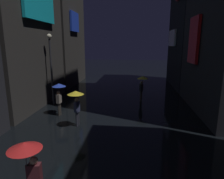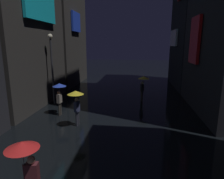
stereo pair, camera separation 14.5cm
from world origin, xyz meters
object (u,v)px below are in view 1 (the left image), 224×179
Objects in this scene: pedestrian_foreground_right_red at (28,158)px; streetlamp_left_far at (51,61)px; pedestrian_midstreet_centre_yellow at (142,82)px; pedestrian_far_right_yellow at (76,99)px; pedestrian_near_crossing_blue at (59,90)px.

streetlamp_left_far is (-3.52, 9.95, 1.70)m from pedestrian_foreground_right_red.
pedestrian_midstreet_centre_yellow is 12.02m from pedestrian_foreground_right_red.
streetlamp_left_far is at bearing -167.13° from pedestrian_midstreet_centre_yellow.
pedestrian_midstreet_centre_yellow is at bearing 55.72° from pedestrian_far_right_yellow.
pedestrian_midstreet_centre_yellow is 7.30m from streetlamp_left_far.
streetlamp_left_far reaches higher than pedestrian_near_crossing_blue.
pedestrian_far_right_yellow is 0.40× the size of streetlamp_left_far.
pedestrian_far_right_yellow is 5.36m from streetlamp_left_far.
pedestrian_foreground_right_red is 5.92m from pedestrian_far_right_yellow.
pedestrian_near_crossing_blue is 0.40× the size of streetlamp_left_far.
pedestrian_midstreet_centre_yellow and pedestrian_near_crossing_blue have the same top height.
pedestrian_foreground_right_red and pedestrian_far_right_yellow have the same top height.
pedestrian_midstreet_centre_yellow is at bearing 73.59° from pedestrian_foreground_right_red.
streetlamp_left_far is at bearing 121.78° from pedestrian_near_crossing_blue.
pedestrian_far_right_yellow is at bearing -52.70° from streetlamp_left_far.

